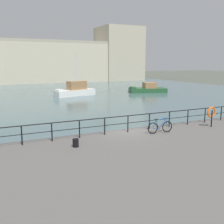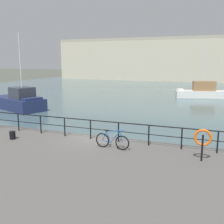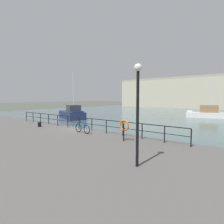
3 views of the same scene
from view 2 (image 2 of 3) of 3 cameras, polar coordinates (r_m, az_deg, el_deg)
The scene contains 10 objects.
ground_plane at distance 15.54m, azimuth -3.13°, elevation -8.01°, with size 240.00×240.00×0.00m, color #4C5147.
water_basin at distance 44.32m, azimuth 12.91°, elevation 4.19°, with size 80.00×60.00×0.01m, color #476066.
quay_promenade at distance 10.26m, azimuth -18.66°, elevation -16.51°, with size 56.00×13.00×0.84m, color #565451.
harbor_building at distance 70.23m, azimuth 21.32°, elevation 10.69°, with size 67.71×11.17×15.12m.
moored_cabin_cruiser at distance 29.50m, azimuth -19.40°, elevation 2.17°, with size 7.28×4.98×7.75m.
moored_white_yacht at distance 38.74m, azimuth 18.64°, elevation 4.22°, with size 6.88×3.52×7.04m.
quay_railing at distance 14.47m, azimuth -4.65°, elevation -2.97°, with size 19.45×0.07×1.08m.
parked_bicycle at distance 12.94m, azimuth 0.03°, elevation -6.23°, with size 1.77×0.16×0.98m.
mooring_bollard at distance 15.49m, azimuth -20.60°, elevation -4.69°, with size 0.32×0.32×0.44m, color black.
life_ring_stand at distance 11.91m, azimuth 18.94°, elevation -5.44°, with size 0.75×0.16×1.40m.
Camera 2 is at (5.99, -13.42, 5.06)m, focal length 42.53 mm.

